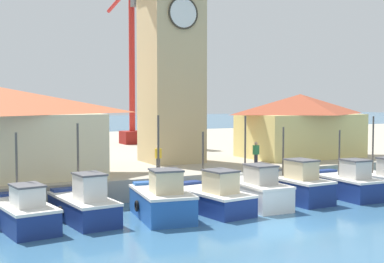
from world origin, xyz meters
The scene contains 15 objects.
ground_plane centered at (0.00, 0.00, 0.00)m, with size 300.00×300.00×0.00m, color #386689.
quay_wharf centered at (0.00, 28.14, 0.60)m, with size 120.00×40.00×1.20m, color #A89E89.
fishing_boat_far_left centered at (-9.96, 4.90, 0.69)m, with size 2.48×4.93×4.01m.
fishing_boat_left_outer centered at (-7.29, 5.02, 0.74)m, with size 2.27×4.77×4.33m.
fishing_boat_left_inner centered at (-3.96, 4.01, 0.81)m, with size 2.70×4.54×4.68m.
fishing_boat_mid_left centered at (-1.24, 4.30, 0.70)m, with size 2.64×5.03×3.83m.
fishing_boat_center centered at (1.31, 4.63, 0.77)m, with size 2.06×5.08×4.55m.
fishing_boat_mid_right centered at (3.98, 4.89, 0.79)m, with size 2.20×5.13×3.90m.
fishing_boat_right_inner centered at (7.21, 4.19, 0.75)m, with size 2.08×4.45×3.69m.
fishing_boat_right_outer centered at (10.08, 4.40, 0.71)m, with size 2.57×4.76×4.42m.
clock_tower centered at (1.35, 14.55, 8.89)m, with size 4.04×4.04×16.22m.
warehouse_right centered at (11.06, 13.16, 3.55)m, with size 8.60×5.60×4.58m.
port_crane_far centered at (4.06, 29.44, 6.98)m, with size 2.00×7.83×15.33m.
dock_worker_near_tower centered at (-1.63, 9.85, 2.04)m, with size 0.34×0.22×1.62m.
dock_worker_along_quay centered at (4.53, 9.11, 2.04)m, with size 0.34×0.22×1.62m.
Camera 1 is at (-13.56, -18.06, 5.44)m, focal length 50.00 mm.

